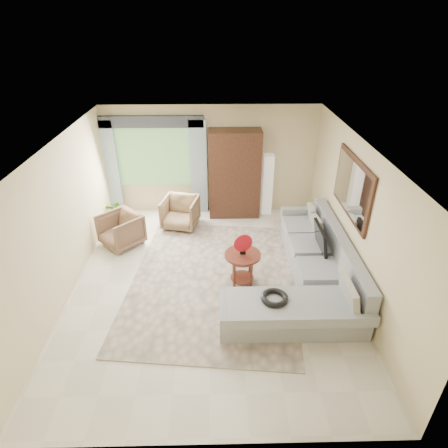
{
  "coord_description": "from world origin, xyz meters",
  "views": [
    {
      "loc": [
        0.12,
        -5.52,
        4.4
      ],
      "look_at": [
        0.25,
        0.35,
        1.05
      ],
      "focal_mm": 30.0,
      "sensor_mm": 36.0,
      "label": 1
    }
  ],
  "objects_px": {
    "sectional_sofa": "(310,275)",
    "potted_plant": "(117,210)",
    "armchair_left": "(121,230)",
    "tv_screen": "(321,238)",
    "floor_lamp": "(267,185)",
    "coffee_table": "(242,268)",
    "armoire": "(235,174)",
    "armchair_right": "(180,213)"
  },
  "relations": [
    {
      "from": "coffee_table",
      "to": "potted_plant",
      "type": "bearing_deg",
      "value": 139.02
    },
    {
      "from": "armchair_left",
      "to": "armoire",
      "type": "distance_m",
      "value": 2.9
    },
    {
      "from": "coffee_table",
      "to": "armchair_left",
      "type": "height_order",
      "value": "armchair_left"
    },
    {
      "from": "armchair_right",
      "to": "floor_lamp",
      "type": "distance_m",
      "value": 2.21
    },
    {
      "from": "armchair_right",
      "to": "armoire",
      "type": "distance_m",
      "value": 1.57
    },
    {
      "from": "tv_screen",
      "to": "armchair_left",
      "type": "bearing_deg",
      "value": 165.84
    },
    {
      "from": "armchair_left",
      "to": "armchair_right",
      "type": "height_order",
      "value": "armchair_right"
    },
    {
      "from": "sectional_sofa",
      "to": "potted_plant",
      "type": "distance_m",
      "value": 4.83
    },
    {
      "from": "coffee_table",
      "to": "potted_plant",
      "type": "distance_m",
      "value": 3.78
    },
    {
      "from": "armchair_right",
      "to": "floor_lamp",
      "type": "xyz_separation_m",
      "value": [
        2.07,
        0.66,
        0.39
      ]
    },
    {
      "from": "armchair_left",
      "to": "potted_plant",
      "type": "distance_m",
      "value": 1.14
    },
    {
      "from": "coffee_table",
      "to": "armoire",
      "type": "distance_m",
      "value": 2.84
    },
    {
      "from": "armchair_left",
      "to": "potted_plant",
      "type": "bearing_deg",
      "value": 152.06
    },
    {
      "from": "sectional_sofa",
      "to": "potted_plant",
      "type": "relative_size",
      "value": 6.73
    },
    {
      "from": "tv_screen",
      "to": "potted_plant",
      "type": "xyz_separation_m",
      "value": [
        -4.32,
        2.09,
        -0.46
      ]
    },
    {
      "from": "armoire",
      "to": "armchair_right",
      "type": "bearing_deg",
      "value": -154.69
    },
    {
      "from": "armchair_left",
      "to": "floor_lamp",
      "type": "xyz_separation_m",
      "value": [
        3.27,
        1.42,
        0.39
      ]
    },
    {
      "from": "sectional_sofa",
      "to": "armchair_right",
      "type": "relative_size",
      "value": 4.4
    },
    {
      "from": "armchair_left",
      "to": "tv_screen",
      "type": "bearing_deg",
      "value": 29.93
    },
    {
      "from": "armchair_right",
      "to": "tv_screen",
      "type": "bearing_deg",
      "value": -19.74
    },
    {
      "from": "coffee_table",
      "to": "floor_lamp",
      "type": "distance_m",
      "value": 2.94
    },
    {
      "from": "sectional_sofa",
      "to": "tv_screen",
      "type": "relative_size",
      "value": 4.68
    },
    {
      "from": "coffee_table",
      "to": "armoire",
      "type": "relative_size",
      "value": 0.31
    },
    {
      "from": "sectional_sofa",
      "to": "armchair_right",
      "type": "bearing_deg",
      "value": 137.48
    },
    {
      "from": "floor_lamp",
      "to": "sectional_sofa",
      "type": "bearing_deg",
      "value": -81.67
    },
    {
      "from": "sectional_sofa",
      "to": "coffee_table",
      "type": "distance_m",
      "value": 1.22
    },
    {
      "from": "armchair_left",
      "to": "armoire",
      "type": "xyz_separation_m",
      "value": [
        2.47,
        1.36,
        0.69
      ]
    },
    {
      "from": "floor_lamp",
      "to": "armchair_left",
      "type": "bearing_deg",
      "value": -156.58
    },
    {
      "from": "coffee_table",
      "to": "floor_lamp",
      "type": "height_order",
      "value": "floor_lamp"
    },
    {
      "from": "armoire",
      "to": "potted_plant",
      "type": "bearing_deg",
      "value": -174.48
    },
    {
      "from": "sectional_sofa",
      "to": "armchair_right",
      "type": "distance_m",
      "value": 3.4
    },
    {
      "from": "sectional_sofa",
      "to": "armoire",
      "type": "height_order",
      "value": "armoire"
    },
    {
      "from": "armchair_right",
      "to": "armoire",
      "type": "bearing_deg",
      "value": 37.97
    },
    {
      "from": "potted_plant",
      "to": "floor_lamp",
      "type": "height_order",
      "value": "floor_lamp"
    },
    {
      "from": "armchair_left",
      "to": "potted_plant",
      "type": "relative_size",
      "value": 1.52
    },
    {
      "from": "tv_screen",
      "to": "armchair_left",
      "type": "relative_size",
      "value": 0.95
    },
    {
      "from": "potted_plant",
      "to": "armoire",
      "type": "relative_size",
      "value": 0.24
    },
    {
      "from": "armchair_right",
      "to": "potted_plant",
      "type": "xyz_separation_m",
      "value": [
        -1.55,
        0.33,
        -0.1
      ]
    },
    {
      "from": "armoire",
      "to": "tv_screen",
      "type": "bearing_deg",
      "value": -57.56
    },
    {
      "from": "armchair_right",
      "to": "sectional_sofa",
      "type": "bearing_deg",
      "value": -29.86
    },
    {
      "from": "armchair_left",
      "to": "floor_lamp",
      "type": "bearing_deg",
      "value": 67.51
    },
    {
      "from": "tv_screen",
      "to": "sectional_sofa",
      "type": "bearing_deg",
      "value": -116.41
    }
  ]
}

